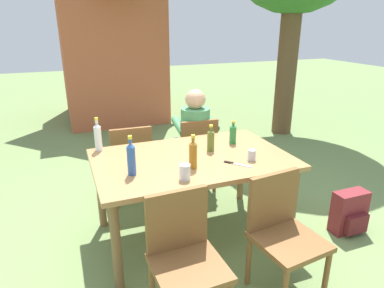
{
  "coord_description": "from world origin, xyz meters",
  "views": [
    {
      "loc": [
        -0.98,
        -2.53,
        1.88
      ],
      "look_at": [
        0.0,
        0.0,
        0.89
      ],
      "focal_mm": 32.03,
      "sensor_mm": 36.0,
      "label": 1
    }
  ],
  "objects_px": {
    "bottle_clear": "(98,136)",
    "table_knife": "(236,164)",
    "chair_far_left": "(131,159)",
    "bottle_amber": "(193,154)",
    "bottle_olive": "(211,140)",
    "cup_glass": "(185,172)",
    "person_in_white_shirt": "(193,133)",
    "backpack_by_near_side": "(350,213)",
    "chair_far_right": "(196,150)",
    "bottle_blue": "(131,158)",
    "dining_table": "(192,166)",
    "chair_near_left": "(184,252)",
    "cup_steel": "(252,155)",
    "brick_kiosk": "(110,40)",
    "chair_near_right": "(282,228)",
    "bottle_green": "(233,134)"
  },
  "relations": [
    {
      "from": "dining_table",
      "to": "table_knife",
      "type": "distance_m",
      "value": 0.4
    },
    {
      "from": "dining_table",
      "to": "cup_glass",
      "type": "xyz_separation_m",
      "value": [
        -0.21,
        -0.39,
        0.14
      ]
    },
    {
      "from": "table_knife",
      "to": "cup_steel",
      "type": "bearing_deg",
      "value": 10.47
    },
    {
      "from": "chair_near_right",
      "to": "backpack_by_near_side",
      "type": "bearing_deg",
      "value": 18.79
    },
    {
      "from": "chair_far_right",
      "to": "chair_far_left",
      "type": "xyz_separation_m",
      "value": [
        -0.74,
        -0.0,
        0.0
      ]
    },
    {
      "from": "chair_far_right",
      "to": "bottle_amber",
      "type": "relative_size",
      "value": 3.15
    },
    {
      "from": "chair_near_right",
      "to": "table_knife",
      "type": "bearing_deg",
      "value": 98.78
    },
    {
      "from": "bottle_blue",
      "to": "bottle_green",
      "type": "xyz_separation_m",
      "value": [
        1.03,
        0.35,
        -0.04
      ]
    },
    {
      "from": "chair_far_left",
      "to": "backpack_by_near_side",
      "type": "bearing_deg",
      "value": -36.66
    },
    {
      "from": "chair_far_left",
      "to": "bottle_clear",
      "type": "distance_m",
      "value": 0.65
    },
    {
      "from": "dining_table",
      "to": "table_knife",
      "type": "bearing_deg",
      "value": -44.5
    },
    {
      "from": "chair_far_right",
      "to": "chair_near_right",
      "type": "xyz_separation_m",
      "value": [
        -0.01,
        -1.66,
        0.0
      ]
    },
    {
      "from": "backpack_by_near_side",
      "to": "bottle_olive",
      "type": "bearing_deg",
      "value": 154.26
    },
    {
      "from": "chair_far_right",
      "to": "table_knife",
      "type": "distance_m",
      "value": 1.14
    },
    {
      "from": "chair_far_right",
      "to": "bottle_blue",
      "type": "distance_m",
      "value": 1.41
    },
    {
      "from": "bottle_clear",
      "to": "table_knife",
      "type": "relative_size",
      "value": 1.56
    },
    {
      "from": "cup_steel",
      "to": "chair_near_left",
      "type": "bearing_deg",
      "value": -144.3
    },
    {
      "from": "cup_steel",
      "to": "table_knife",
      "type": "xyz_separation_m",
      "value": [
        -0.16,
        -0.03,
        -0.04
      ]
    },
    {
      "from": "cup_steel",
      "to": "brick_kiosk",
      "type": "height_order",
      "value": "brick_kiosk"
    },
    {
      "from": "bottle_blue",
      "to": "cup_steel",
      "type": "height_order",
      "value": "bottle_blue"
    },
    {
      "from": "dining_table",
      "to": "person_in_white_shirt",
      "type": "height_order",
      "value": "person_in_white_shirt"
    },
    {
      "from": "dining_table",
      "to": "cup_steel",
      "type": "distance_m",
      "value": 0.52
    },
    {
      "from": "chair_far_right",
      "to": "bottle_blue",
      "type": "relative_size",
      "value": 2.81
    },
    {
      "from": "bottle_clear",
      "to": "backpack_by_near_side",
      "type": "height_order",
      "value": "bottle_clear"
    },
    {
      "from": "bottle_clear",
      "to": "cup_steel",
      "type": "bearing_deg",
      "value": -31.11
    },
    {
      "from": "bottle_olive",
      "to": "brick_kiosk",
      "type": "distance_m",
      "value": 4.46
    },
    {
      "from": "bottle_green",
      "to": "backpack_by_near_side",
      "type": "height_order",
      "value": "bottle_green"
    },
    {
      "from": "chair_near_left",
      "to": "dining_table",
      "type": "bearing_deg",
      "value": 65.62
    },
    {
      "from": "bottle_clear",
      "to": "bottle_amber",
      "type": "relative_size",
      "value": 1.1
    },
    {
      "from": "bottle_amber",
      "to": "chair_near_right",
      "type": "bearing_deg",
      "value": -54.72
    },
    {
      "from": "person_in_white_shirt",
      "to": "backpack_by_near_side",
      "type": "relative_size",
      "value": 2.92
    },
    {
      "from": "chair_far_right",
      "to": "person_in_white_shirt",
      "type": "relative_size",
      "value": 0.74
    },
    {
      "from": "chair_near_left",
      "to": "bottle_clear",
      "type": "distance_m",
      "value": 1.39
    },
    {
      "from": "chair_near_right",
      "to": "bottle_blue",
      "type": "relative_size",
      "value": 2.81
    },
    {
      "from": "chair_far_left",
      "to": "bottle_green",
      "type": "height_order",
      "value": "bottle_green"
    },
    {
      "from": "dining_table",
      "to": "chair_near_right",
      "type": "bearing_deg",
      "value": -66.34
    },
    {
      "from": "chair_far_left",
      "to": "chair_far_right",
      "type": "bearing_deg",
      "value": 0.0
    },
    {
      "from": "bottle_green",
      "to": "person_in_white_shirt",
      "type": "bearing_deg",
      "value": 98.67
    },
    {
      "from": "chair_far_right",
      "to": "bottle_amber",
      "type": "height_order",
      "value": "bottle_amber"
    },
    {
      "from": "cup_glass",
      "to": "chair_far_right",
      "type": "bearing_deg",
      "value": 64.7
    },
    {
      "from": "dining_table",
      "to": "bottle_amber",
      "type": "distance_m",
      "value": 0.3
    },
    {
      "from": "bottle_green",
      "to": "cup_steel",
      "type": "relative_size",
      "value": 2.46
    },
    {
      "from": "bottle_amber",
      "to": "backpack_by_near_side",
      "type": "bearing_deg",
      "value": -10.48
    },
    {
      "from": "brick_kiosk",
      "to": "table_knife",
      "type": "bearing_deg",
      "value": -87.07
    },
    {
      "from": "bottle_olive",
      "to": "cup_glass",
      "type": "xyz_separation_m",
      "value": [
        -0.42,
        -0.47,
        -0.05
      ]
    },
    {
      "from": "chair_near_right",
      "to": "bottle_amber",
      "type": "xyz_separation_m",
      "value": [
        -0.44,
        0.62,
        0.4
      ]
    },
    {
      "from": "chair_far_right",
      "to": "bottle_amber",
      "type": "bearing_deg",
      "value": -113.0
    },
    {
      "from": "backpack_by_near_side",
      "to": "brick_kiosk",
      "type": "relative_size",
      "value": 0.14
    },
    {
      "from": "chair_far_left",
      "to": "bottle_amber",
      "type": "distance_m",
      "value": 1.15
    },
    {
      "from": "chair_far_right",
      "to": "dining_table",
      "type": "bearing_deg",
      "value": -113.97
    }
  ]
}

